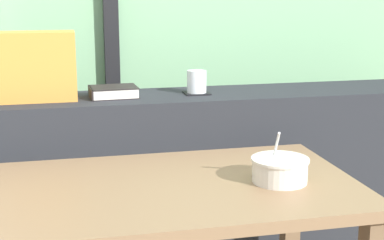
% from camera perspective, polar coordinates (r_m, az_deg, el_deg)
% --- Properties ---
extents(dark_console_ledge, '(2.80, 0.34, 0.86)m').
position_cam_1_polar(dark_console_ledge, '(2.41, -3.40, -7.64)').
color(dark_console_ledge, '#23262B').
rests_on(dark_console_ledge, ground).
extents(breakfast_table, '(1.14, 0.68, 0.70)m').
position_cam_1_polar(breakfast_table, '(1.78, -2.15, -9.75)').
color(breakfast_table, brown).
rests_on(breakfast_table, ground).
extents(coaster_square, '(0.10, 0.10, 0.00)m').
position_cam_1_polar(coaster_square, '(2.32, 0.47, 2.71)').
color(coaster_square, black).
rests_on(coaster_square, dark_console_ledge).
extents(juice_glass, '(0.08, 0.08, 0.09)m').
position_cam_1_polar(juice_glass, '(2.31, 0.47, 3.79)').
color(juice_glass, white).
rests_on(juice_glass, coaster_square).
extents(closed_book, '(0.19, 0.15, 0.04)m').
position_cam_1_polar(closed_book, '(2.27, -7.89, 2.80)').
color(closed_book, black).
rests_on(closed_book, dark_console_ledge).
extents(throw_pillow, '(0.32, 0.14, 0.26)m').
position_cam_1_polar(throw_pillow, '(2.24, -15.61, 5.17)').
color(throw_pillow, '#D18938').
rests_on(throw_pillow, dark_console_ledge).
extents(soup_bowl, '(0.18, 0.18, 0.16)m').
position_cam_1_polar(soup_bowl, '(1.77, 8.75, -4.92)').
color(soup_bowl, silver).
rests_on(soup_bowl, breakfast_table).
extents(fork_utensil, '(0.03, 0.17, 0.01)m').
position_cam_1_polar(fork_utensil, '(1.96, 9.58, -4.20)').
color(fork_utensil, silver).
rests_on(fork_utensil, breakfast_table).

